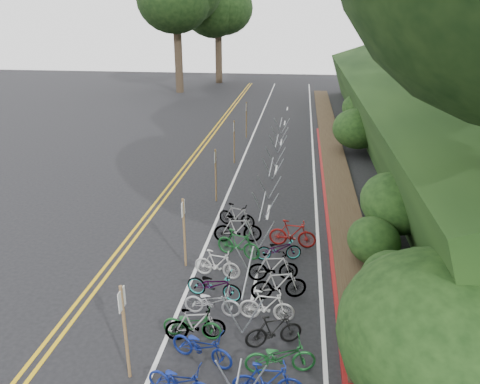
# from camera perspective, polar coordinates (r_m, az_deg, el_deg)

# --- Properties ---
(ground) EXTENTS (120.00, 120.00, 0.00)m
(ground) POSITION_cam_1_polar(r_m,az_deg,el_deg) (12.81, -14.99, -19.61)
(ground) COLOR black
(ground) RESTS_ON ground
(road_markings) EXTENTS (7.47, 80.00, 0.01)m
(road_markings) POSITION_cam_1_polar(r_m,az_deg,el_deg) (20.98, -3.26, -2.02)
(road_markings) COLOR gold
(road_markings) RESTS_ON ground
(red_curb) EXTENTS (0.25, 28.00, 0.10)m
(red_curb) POSITION_cam_1_polar(r_m,az_deg,el_deg) (22.44, 10.47, -0.64)
(red_curb) COLOR maroon
(red_curb) RESTS_ON ground
(embankment) EXTENTS (14.30, 48.14, 9.11)m
(embankment) POSITION_cam_1_polar(r_m,az_deg,el_deg) (29.75, 24.45, 8.24)
(embankment) COLOR black
(embankment) RESTS_ON ground
(bike_racks_rest) EXTENTS (1.14, 23.00, 1.17)m
(bike_racks_rest) POSITION_cam_1_polar(r_m,az_deg,el_deg) (23.10, 3.80, 2.43)
(bike_racks_rest) COLOR #9196A0
(bike_racks_rest) RESTS_ON ground
(signpost_near) EXTENTS (0.08, 0.40, 2.53)m
(signpost_near) POSITION_cam_1_polar(r_m,az_deg,el_deg) (11.50, -13.88, -15.63)
(signpost_near) COLOR brown
(signpost_near) RESTS_ON ground
(signposts_rest) EXTENTS (0.08, 18.40, 2.50)m
(signposts_rest) POSITION_cam_1_polar(r_m,az_deg,el_deg) (24.13, -1.72, 4.71)
(signposts_rest) COLOR brown
(signposts_rest) RESTS_ON ground
(bike_front) EXTENTS (0.63, 1.64, 0.85)m
(bike_front) POSITION_cam_1_polar(r_m,az_deg,el_deg) (13.04, -5.85, -15.69)
(bike_front) COLOR #144C1E
(bike_front) RESTS_ON ground
(bike_valet) EXTENTS (3.15, 13.21, 1.10)m
(bike_valet) POSITION_cam_1_polar(r_m,az_deg,el_deg) (13.56, 0.05, -13.66)
(bike_valet) COLOR #9E9EA3
(bike_valet) RESTS_ON ground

